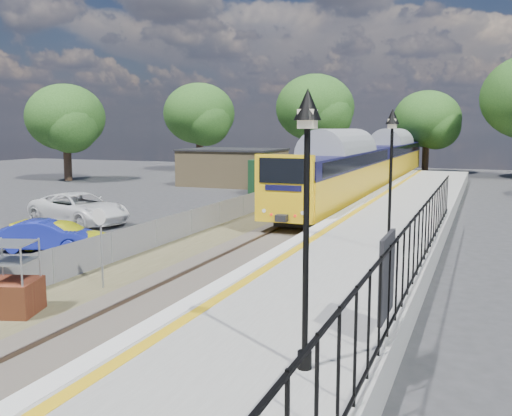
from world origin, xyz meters
The scene contains 16 objects.
ground centered at (0.00, 0.00, 0.00)m, with size 120.00×120.00×0.00m, color #2D2D30.
track_bed centered at (-0.47, 9.67, 0.09)m, with size 5.90×80.00×0.29m.
platform centered at (4.20, 8.00, 0.45)m, with size 5.00×70.00×0.90m, color gray.
platform_edge centered at (2.14, 8.00, 0.90)m, with size 0.90×70.00×0.01m.
victorian_lamp_south centered at (5.50, -4.00, 4.30)m, with size 0.44×0.44×4.60m.
victorian_lamp_north centered at (5.30, 6.00, 4.30)m, with size 0.44×0.44×4.60m.
palisade_fence centered at (6.55, 2.24, 1.84)m, with size 0.12×26.00×2.00m.
wire_fence centered at (-4.20, 12.00, 0.60)m, with size 0.06×52.00×1.20m.
outbuilding centered at (-10.91, 31.21, 1.52)m, with size 10.80×10.10×3.12m.
tree_line centered at (1.40, 42.00, 6.61)m, with size 56.80×43.80×11.88m.
train centered at (0.00, 31.16, 2.34)m, with size 2.82×40.83×3.51m.
brick_plinth centered at (-3.15, -1.69, 0.95)m, with size 1.54×1.54×1.98m.
speed_sign centered at (-2.50, 1.17, 1.67)m, with size 0.50×0.12×2.50m.
car_blue centered at (-8.02, 4.95, 0.62)m, with size 1.31×3.76×1.24m, color #1C28A9.
car_yellow centered at (-7.61, 5.49, 0.57)m, with size 1.60×3.94×1.14m, color yellow.
car_white centered at (-11.09, 10.75, 0.79)m, with size 2.63×5.70×1.59m, color white.
Camera 1 is at (8.13, -12.69, 4.88)m, focal length 40.00 mm.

